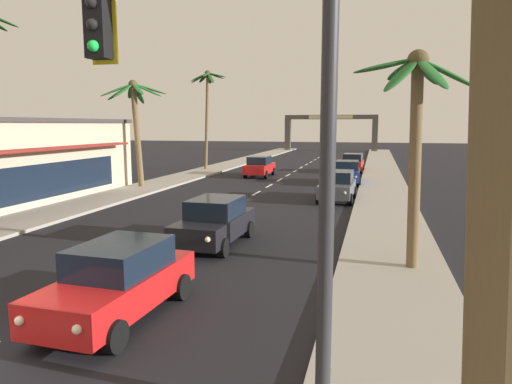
# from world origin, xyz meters

# --- Properties ---
(sidewalk_right) EXTENTS (3.20, 110.00, 0.14)m
(sidewalk_right) POSITION_xyz_m (7.80, 20.00, 0.07)
(sidewalk_right) COLOR #9E998E
(sidewalk_right) RESTS_ON ground
(sidewalk_left) EXTENTS (3.20, 110.00, 0.14)m
(sidewalk_left) POSITION_xyz_m (-7.80, 20.00, 0.07)
(sidewalk_left) COLOR #9E998E
(sidewalk_left) RESTS_ON ground
(lane_markings) EXTENTS (4.28, 89.73, 0.01)m
(lane_markings) POSITION_xyz_m (0.40, 21.09, 0.00)
(lane_markings) COLOR silver
(lane_markings) RESTS_ON ground
(traffic_signal_mast) EXTENTS (10.64, 0.41, 6.92)m
(traffic_signal_mast) POSITION_xyz_m (3.29, 0.33, 5.03)
(traffic_signal_mast) COLOR #2D2D33
(traffic_signal_mast) RESTS_ON ground
(sedan_lead_at_stop_bar) EXTENTS (2.10, 4.51, 1.68)m
(sedan_lead_at_stop_bar) POSITION_xyz_m (1.76, 2.93, 0.85)
(sedan_lead_at_stop_bar) COLOR red
(sedan_lead_at_stop_bar) RESTS_ON ground
(sedan_third_in_queue) EXTENTS (2.06, 4.49, 1.68)m
(sedan_third_in_queue) POSITION_xyz_m (1.70, 9.52, 0.85)
(sedan_third_in_queue) COLOR black
(sedan_third_in_queue) RESTS_ON ground
(sedan_oncoming_far) EXTENTS (1.95, 4.45, 1.68)m
(sedan_oncoming_far) POSITION_xyz_m (-2.10, 31.52, 0.85)
(sedan_oncoming_far) COLOR red
(sedan_oncoming_far) RESTS_ON ground
(sedan_parked_nearest_kerb) EXTENTS (2.05, 4.49, 1.68)m
(sedan_parked_nearest_kerb) POSITION_xyz_m (5.17, 20.64, 0.85)
(sedan_parked_nearest_kerb) COLOR #4C515B
(sedan_parked_nearest_kerb) RESTS_ON ground
(sedan_parked_mid_kerb) EXTENTS (2.08, 4.50, 1.68)m
(sedan_parked_mid_kerb) POSITION_xyz_m (5.25, 28.42, 0.85)
(sedan_parked_mid_kerb) COLOR navy
(sedan_parked_mid_kerb) RESTS_ON ground
(sedan_parked_far_kerb) EXTENTS (2.05, 4.49, 1.68)m
(sedan_parked_far_kerb) POSITION_xyz_m (5.23, 37.03, 0.85)
(sedan_parked_far_kerb) COLOR red
(sedan_parked_far_kerb) RESTS_ON ground
(palm_left_third) EXTENTS (4.21, 4.06, 7.22)m
(palm_left_third) POSITION_xyz_m (-8.43, 22.55, 5.16)
(palm_left_third) COLOR brown
(palm_left_third) RESTS_ON ground
(palm_left_farthest) EXTENTS (3.54, 3.54, 9.21)m
(palm_left_farthest) POSITION_xyz_m (-8.02, 35.32, 6.96)
(palm_left_farthest) COLOR brown
(palm_left_farthest) RESTS_ON ground
(palm_right_second) EXTENTS (3.40, 3.19, 6.36)m
(palm_right_second) POSITION_xyz_m (8.26, 8.05, 4.53)
(palm_right_second) COLOR brown
(palm_right_second) RESTS_ON ground
(town_gateway_arch) EXTENTS (14.90, 0.90, 5.83)m
(town_gateway_arch) POSITION_xyz_m (0.00, 70.68, 3.85)
(town_gateway_arch) COLOR #423D38
(town_gateway_arch) RESTS_ON ground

